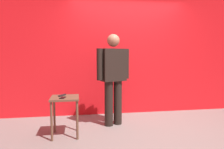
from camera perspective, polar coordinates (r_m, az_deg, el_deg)
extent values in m
plane|color=gray|center=(3.62, 9.58, -15.94)|extent=(12.00, 12.00, 0.00)
cube|color=red|center=(4.71, 4.39, 6.65)|extent=(5.75, 0.12, 2.83)
cylinder|color=black|center=(3.89, -0.89, -7.90)|extent=(0.20, 0.20, 0.83)
cylinder|color=black|center=(3.98, 1.56, -7.60)|extent=(0.20, 0.20, 0.83)
cube|color=black|center=(3.84, 0.36, 2.65)|extent=(0.50, 0.36, 0.59)
cube|color=#2D4784|center=(3.94, -0.48, 3.15)|extent=(0.12, 0.05, 0.50)
cube|color=silver|center=(3.95, -0.53, 2.90)|extent=(0.05, 0.02, 0.45)
cylinder|color=black|center=(3.71, -3.36, 2.77)|extent=(0.14, 0.14, 0.56)
cylinder|color=black|center=(3.98, 3.83, 2.95)|extent=(0.14, 0.14, 0.56)
sphere|color=#A87A5B|center=(3.84, 0.36, 9.28)|extent=(0.23, 0.23, 0.23)
cube|color=brown|center=(3.45, -12.74, -6.23)|extent=(0.44, 0.44, 0.03)
cylinder|color=brown|center=(3.36, -16.17, -12.25)|extent=(0.04, 0.04, 0.61)
cylinder|color=brown|center=(3.34, -9.47, -12.24)|extent=(0.04, 0.04, 0.61)
cylinder|color=brown|center=(3.73, -15.45, -10.47)|extent=(0.04, 0.04, 0.61)
cylinder|color=brown|center=(3.71, -9.44, -10.45)|extent=(0.04, 0.04, 0.61)
cube|color=black|center=(3.37, -13.29, -6.17)|extent=(0.11, 0.16, 0.01)
cube|color=black|center=(3.54, -13.45, -5.52)|extent=(0.12, 0.17, 0.02)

